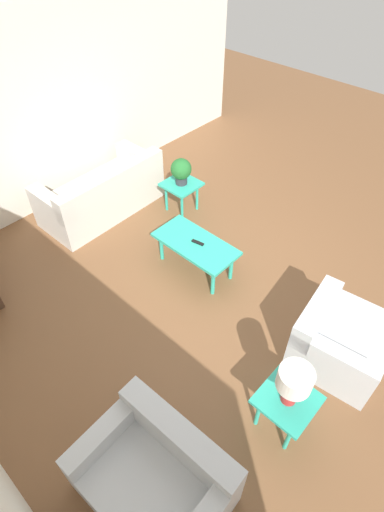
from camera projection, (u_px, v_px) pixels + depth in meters
name	position (u px, v px, depth m)	size (l,w,h in m)	color
ground_plane	(221.00, 281.00, 5.09)	(14.00, 14.00, 0.00)	brown
wall_right	(59.00, 107.00, 5.62)	(0.12, 7.20, 2.70)	silver
sofa	(103.00, 194.00, 5.91)	(0.89, 1.82, 0.79)	silver
armchair	(337.00, 341.00, 4.11)	(0.95, 0.93, 0.69)	silver
loveseat	(157.00, 477.00, 3.21)	(1.20, 0.90, 0.69)	silver
coffee_table	(196.00, 246.00, 4.98)	(1.08, 0.53, 0.45)	#2DB79E
side_table_plant	(181.00, 188.00, 5.86)	(0.49, 0.49, 0.48)	#2DB79E
side_table_lamp	(286.00, 403.00, 3.52)	(0.49, 0.49, 0.48)	#2DB79E
potted_plant	(181.00, 170.00, 5.66)	(0.30, 0.30, 0.39)	#333338
table_lamp	(294.00, 382.00, 3.26)	(0.30, 0.30, 0.45)	red
remote_control	(198.00, 242.00, 4.93)	(0.16, 0.07, 0.02)	black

